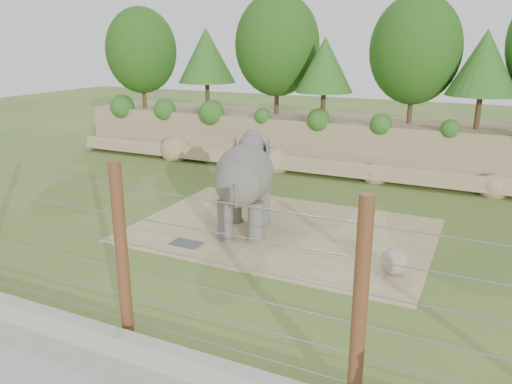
% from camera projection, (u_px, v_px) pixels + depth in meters
% --- Properties ---
extents(ground, '(90.00, 90.00, 0.00)m').
position_uv_depth(ground, '(227.00, 261.00, 14.82)').
color(ground, '#476525').
rests_on(ground, ground).
extents(back_embankment, '(30.00, 5.52, 8.77)m').
position_uv_depth(back_embankment, '(360.00, 90.00, 24.39)').
color(back_embankment, '#8C7E5A').
rests_on(back_embankment, ground).
extents(dirt_patch, '(10.00, 7.00, 0.02)m').
position_uv_depth(dirt_patch, '(281.00, 230.00, 17.21)').
color(dirt_patch, tan).
rests_on(dirt_patch, ground).
extents(drain_grate, '(1.00, 0.60, 0.03)m').
position_uv_depth(drain_grate, '(186.00, 243.00, 16.02)').
color(drain_grate, '#262628').
rests_on(drain_grate, dirt_patch).
extents(elephant, '(2.71, 4.18, 3.13)m').
position_uv_depth(elephant, '(244.00, 187.00, 16.73)').
color(elephant, '#57534F').
rests_on(elephant, ground).
extents(stone_ball, '(0.76, 0.76, 0.76)m').
position_uv_depth(stone_ball, '(394.00, 261.00, 13.87)').
color(stone_ball, gray).
rests_on(stone_ball, dirt_patch).
extents(retaining_wall, '(26.00, 0.35, 0.50)m').
position_uv_depth(retaining_wall, '(113.00, 341.00, 10.43)').
color(retaining_wall, '#A6A599').
rests_on(retaining_wall, ground).
extents(barrier_fence, '(20.26, 0.26, 4.00)m').
position_uv_depth(barrier_fence, '(122.00, 256.00, 10.35)').
color(barrier_fence, '#5E2D18').
rests_on(barrier_fence, ground).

